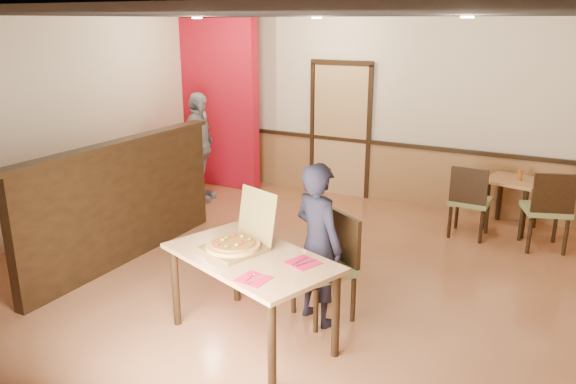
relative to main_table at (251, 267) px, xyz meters
name	(u,v)px	position (x,y,z in m)	size (l,w,h in m)	color
floor	(282,288)	(-0.24, 1.01, -0.70)	(7.00, 7.00, 0.00)	#B46D46
ceiling	(281,14)	(-0.24, 1.01, 2.10)	(7.00, 7.00, 0.00)	black
wall_back	(390,112)	(-0.24, 4.51, 0.70)	(7.00, 7.00, 0.00)	beige
wall_left	(41,130)	(-3.74, 1.01, 0.70)	(7.00, 7.00, 0.00)	beige
wainscot_back	(387,173)	(-0.24, 4.48, -0.25)	(7.00, 0.04, 0.90)	olive
chair_rail_back	(388,144)	(-0.24, 4.46, 0.22)	(7.00, 0.06, 0.06)	black
back_door	(340,131)	(-1.04, 4.47, 0.35)	(0.90, 0.06, 2.10)	tan
booth_partition	(123,201)	(-2.24, 0.81, 0.03)	(0.20, 3.10, 1.44)	black
red_accent_panel	(215,104)	(-3.14, 4.01, 0.70)	(1.60, 0.20, 2.78)	#A50B1E
spot_a	(197,18)	(-2.54, 2.81, 2.08)	(0.14, 0.14, 0.02)	#FFECB2
spot_b	(317,18)	(-1.04, 3.51, 2.08)	(0.14, 0.14, 0.02)	#FFECB2
spot_c	(467,17)	(1.16, 2.51, 2.08)	(0.14, 0.14, 0.02)	#FFECB2
main_table	(251,267)	(0.00, 0.00, 0.00)	(1.72, 1.33, 0.81)	#B9804E
diner_chair	(330,262)	(0.44, 0.72, -0.15)	(0.69, 0.69, 1.01)	olive
side_chair_left	(470,199)	(1.21, 3.44, -0.17)	(0.49, 0.49, 0.98)	olive
side_chair_right	(548,207)	(2.14, 3.44, -0.14)	(0.65, 0.65, 1.03)	olive
side_table	(513,191)	(1.67, 4.06, -0.17)	(0.78, 0.78, 0.71)	#B9804E
diner	(318,244)	(0.37, 0.58, 0.07)	(0.57, 0.37, 1.55)	black
passerby	(199,147)	(-2.86, 3.13, 0.15)	(1.00, 0.42, 1.71)	gray
pizza_box	(238,243)	(-0.17, 0.06, 0.17)	(0.63, 0.68, 0.50)	brown
pizza	(233,245)	(-0.19, 0.01, 0.16)	(0.48, 0.48, 0.03)	#C78F48
napkin_near	(253,279)	(0.26, -0.39, 0.11)	(0.26, 0.26, 0.01)	red
napkin_far	(303,263)	(0.47, 0.07, 0.11)	(0.31, 0.31, 0.01)	red
condiment	(520,175)	(1.74, 4.02, 0.08)	(0.06, 0.06, 0.15)	#9C4D1C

